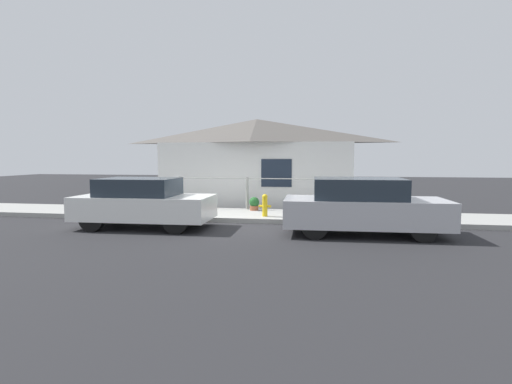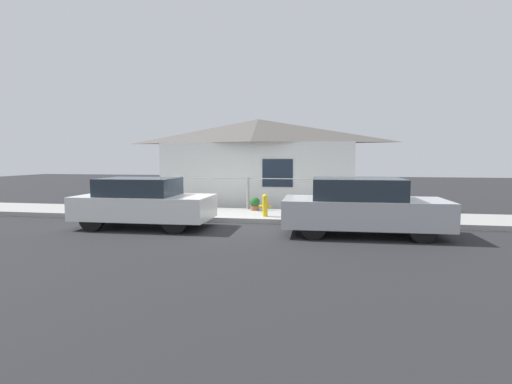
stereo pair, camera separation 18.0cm
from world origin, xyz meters
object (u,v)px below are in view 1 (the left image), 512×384
car_right (363,207)px  car_left (143,203)px  fire_hydrant (265,205)px  potted_plant_near_hydrant (254,203)px

car_right → car_left: bearing=178.2°
fire_hydrant → car_left: bearing=-151.5°
fire_hydrant → potted_plant_near_hydrant: (-0.56, 1.30, -0.12)m
car_left → potted_plant_near_hydrant: size_ratio=8.23×
fire_hydrant → car_right: bearing=-31.9°
car_left → car_right: car_right is taller
car_left → potted_plant_near_hydrant: 3.93m
car_right → potted_plant_near_hydrant: (-3.26, 2.98, -0.33)m
car_right → fire_hydrant: size_ratio=5.89×
car_left → fire_hydrant: car_left is taller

